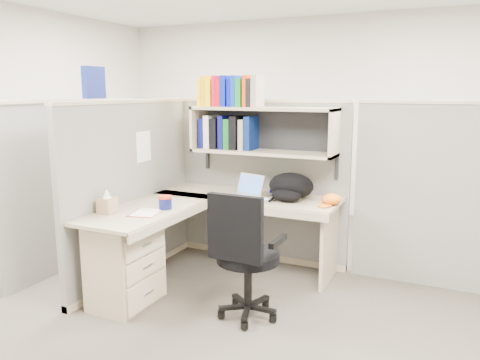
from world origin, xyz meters
The scene contains 14 objects.
ground centered at (0.00, 0.00, 0.00)m, with size 6.00×6.00×0.00m, color #36322A.
room_shell centered at (0.00, 0.00, 1.62)m, with size 6.00×6.00×6.00m.
cubicle centered at (-0.37, 0.45, 0.91)m, with size 3.79×1.84×1.95m.
desk centered at (-0.41, -0.29, 0.44)m, with size 1.74×1.75×0.73m.
laptop centered at (0.00, 0.49, 0.84)m, with size 0.30×0.30×0.22m, color silver, non-canonical shape.
backpack centered at (0.42, 0.56, 0.85)m, with size 0.42×0.32×0.25m, color black, non-canonical shape.
orange_cap centered at (0.81, 0.56, 0.78)m, with size 0.17×0.20×0.10m, color orange, non-canonical shape.
snack_canister centered at (-0.41, -0.19, 0.79)m, with size 0.11×0.11×0.11m.
tissue_box centered at (-0.76, -0.50, 0.83)m, with size 0.13×0.13×0.20m, color tan, non-canonical shape.
mouse centered at (0.24, 0.44, 0.75)m, with size 0.08×0.06×0.03m, color #8EA4C9.
paper_cup centered at (-0.07, 0.67, 0.78)m, with size 0.07×0.07×0.10m, color white.
book_stack centered at (0.25, 0.79, 0.79)m, with size 0.18×0.24×0.12m, color gray, non-canonical shape.
loose_paper centered at (-0.49, -0.36, 0.73)m, with size 0.19×0.26×0.00m, color silver, non-canonical shape.
task_chair centered at (0.42, -0.38, 0.35)m, with size 0.52×0.48×1.00m.
Camera 1 is at (1.77, -3.38, 1.71)m, focal length 35.00 mm.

